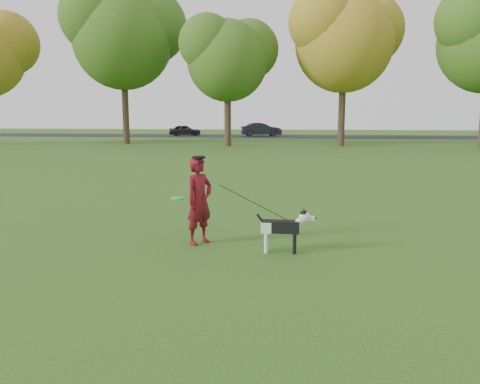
# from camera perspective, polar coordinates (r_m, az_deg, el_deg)

# --- Properties ---
(ground) EXTENTS (120.00, 120.00, 0.00)m
(ground) POSITION_cam_1_polar(r_m,az_deg,el_deg) (7.95, 1.37, -7.34)
(ground) COLOR #285116
(ground) RESTS_ON ground
(road) EXTENTS (120.00, 7.00, 0.02)m
(road) POSITION_cam_1_polar(r_m,az_deg,el_deg) (47.63, 5.78, 6.77)
(road) COLOR black
(road) RESTS_ON ground
(man) EXTENTS (0.63, 0.68, 1.56)m
(man) POSITION_cam_1_polar(r_m,az_deg,el_deg) (8.32, -4.99, -1.06)
(man) COLOR #5B0D13
(man) RESTS_ON ground
(dog) EXTENTS (0.99, 0.20, 0.75)m
(dog) POSITION_cam_1_polar(r_m,az_deg,el_deg) (7.85, 5.51, -4.12)
(dog) COLOR black
(dog) RESTS_ON ground
(car_left) EXTENTS (3.41, 1.82, 1.10)m
(car_left) POSITION_cam_1_polar(r_m,az_deg,el_deg) (48.90, -6.72, 7.49)
(car_left) COLOR black
(car_left) RESTS_ON road
(car_mid) EXTENTS (4.28, 2.29, 1.34)m
(car_mid) POSITION_cam_1_polar(r_m,az_deg,el_deg) (47.72, 2.58, 7.63)
(car_mid) COLOR black
(car_mid) RESTS_ON road
(man_held_items) EXTENTS (2.15, 0.50, 1.07)m
(man_held_items) POSITION_cam_1_polar(r_m,az_deg,el_deg) (7.97, 1.79, -1.37)
(man_held_items) COLOR #1CE030
(man_held_items) RESTS_ON ground
(tree_row) EXTENTS (51.74, 8.86, 12.01)m
(tree_row) POSITION_cam_1_polar(r_m,az_deg,el_deg) (34.09, 3.09, 18.17)
(tree_row) COLOR #38281C
(tree_row) RESTS_ON ground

